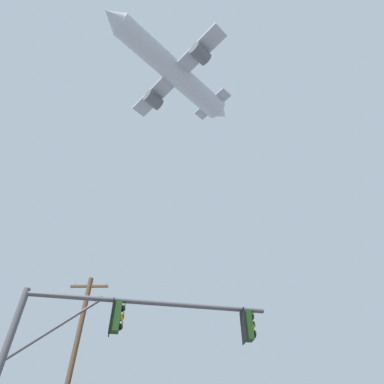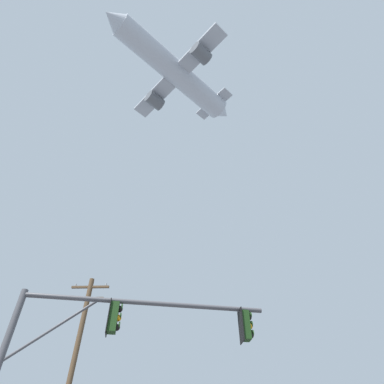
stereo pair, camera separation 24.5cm
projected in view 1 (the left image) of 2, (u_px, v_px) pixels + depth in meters
name	position (u px, v px, depth m)	size (l,w,h in m)	color
signal_pole_near	(110.00, 341.00, 9.55)	(7.48, 1.56, 5.89)	#4C4C51
utility_pole	(70.00, 373.00, 16.35)	(2.20, 0.28, 10.79)	brown
airplane	(173.00, 71.00, 50.99)	(19.53, 19.45, 6.69)	#B7BCC6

